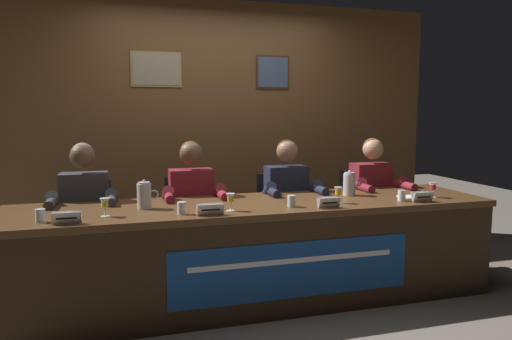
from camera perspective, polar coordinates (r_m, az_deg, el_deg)
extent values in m
plane|color=#70665B|center=(3.75, 0.00, -15.50)|extent=(12.00, 12.00, 0.00)
cube|color=brown|center=(4.98, -4.96, 5.42)|extent=(4.88, 0.12, 2.60)
cube|color=tan|center=(4.85, -12.18, 12.02)|extent=(0.50, 0.02, 0.35)
cube|color=tan|center=(4.84, -12.17, 12.04)|extent=(0.46, 0.01, 0.31)
cube|color=#4C3319|center=(5.09, 2.07, 11.93)|extent=(0.37, 0.02, 0.36)
cube|color=slate|center=(5.08, 2.11, 11.94)|extent=(0.33, 0.01, 0.32)
cube|color=brown|center=(3.53, 0.00, -4.43)|extent=(3.68, 0.86, 0.05)
cube|color=#342112|center=(3.26, 2.03, -12.36)|extent=(3.62, 0.04, 0.71)
cube|color=#342112|center=(4.45, 22.94, -7.62)|extent=(0.08, 0.78, 0.71)
cube|color=#19478C|center=(3.29, 4.76, -12.20)|extent=(1.74, 0.01, 0.40)
cube|color=white|center=(3.26, 4.81, -11.08)|extent=(1.48, 0.00, 0.04)
cylinder|color=black|center=(4.12, -19.87, -13.61)|extent=(0.44, 0.44, 0.02)
cylinder|color=black|center=(4.06, -19.99, -10.89)|extent=(0.05, 0.05, 0.39)
cube|color=#232328|center=(4.00, -20.12, -8.05)|extent=(0.44, 0.44, 0.03)
cube|color=#232328|center=(4.14, -20.07, -4.20)|extent=(0.40, 0.05, 0.44)
cylinder|color=black|center=(3.73, -21.93, -12.50)|extent=(0.10, 0.10, 0.44)
cylinder|color=black|center=(3.72, -18.79, -12.45)|extent=(0.10, 0.10, 0.44)
cylinder|color=black|center=(3.80, -21.89, -7.90)|extent=(0.13, 0.34, 0.13)
cylinder|color=black|center=(3.78, -18.85, -7.83)|extent=(0.13, 0.34, 0.13)
cube|color=#38383D|center=(3.90, -20.34, -3.83)|extent=(0.36, 0.20, 0.48)
sphere|color=brown|center=(3.83, -20.60, 1.63)|extent=(0.19, 0.19, 0.19)
sphere|color=gray|center=(3.85, -20.59, 1.87)|extent=(0.17, 0.17, 0.17)
cylinder|color=#38383D|center=(3.83, -23.60, -3.89)|extent=(0.09, 0.30, 0.25)
cylinder|color=#38383D|center=(3.79, -17.29, -3.71)|extent=(0.09, 0.30, 0.25)
cylinder|color=#38383D|center=(3.66, -23.96, -3.76)|extent=(0.07, 0.24, 0.07)
cylinder|color=#38383D|center=(3.63, -17.37, -3.57)|extent=(0.07, 0.24, 0.07)
cube|color=white|center=(3.06, -22.31, -5.52)|extent=(0.17, 0.03, 0.08)
cube|color=white|center=(3.09, -22.25, -5.39)|extent=(0.17, 0.03, 0.08)
cube|color=black|center=(3.06, -22.32, -5.53)|extent=(0.12, 0.01, 0.01)
cylinder|color=white|center=(3.21, -18.07, -5.44)|extent=(0.06, 0.06, 0.00)
cylinder|color=white|center=(3.21, -18.09, -4.93)|extent=(0.01, 0.01, 0.05)
cone|color=white|center=(3.20, -18.13, -3.88)|extent=(0.06, 0.06, 0.06)
cylinder|color=yellow|center=(3.20, -18.12, -3.99)|extent=(0.04, 0.04, 0.04)
cylinder|color=silver|center=(3.19, -25.03, -5.11)|extent=(0.06, 0.06, 0.08)
cylinder|color=silver|center=(3.19, -25.02, -5.41)|extent=(0.05, 0.05, 0.05)
cylinder|color=black|center=(4.15, -7.85, -13.13)|extent=(0.44, 0.44, 0.02)
cylinder|color=black|center=(4.08, -7.89, -10.43)|extent=(0.05, 0.05, 0.39)
cube|color=#232328|center=(4.02, -7.94, -7.59)|extent=(0.44, 0.44, 0.03)
cube|color=#232328|center=(4.17, -8.39, -3.78)|extent=(0.40, 0.05, 0.44)
cylinder|color=black|center=(3.74, -8.67, -12.04)|extent=(0.10, 0.10, 0.44)
cylinder|color=black|center=(3.77, -5.58, -11.85)|extent=(0.10, 0.10, 0.44)
cylinder|color=black|center=(3.80, -9.04, -7.46)|extent=(0.13, 0.34, 0.13)
cylinder|color=black|center=(3.83, -6.04, -7.31)|extent=(0.13, 0.34, 0.13)
cube|color=maroon|center=(3.93, -7.96, -3.39)|extent=(0.36, 0.20, 0.48)
sphere|color=brown|center=(3.86, -8.01, 2.04)|extent=(0.19, 0.19, 0.19)
sphere|color=#593819|center=(3.87, -8.04, 2.28)|extent=(0.17, 0.17, 0.17)
cylinder|color=maroon|center=(3.80, -10.89, -3.49)|extent=(0.09, 0.30, 0.25)
cylinder|color=maroon|center=(3.86, -4.66, -3.22)|extent=(0.09, 0.30, 0.25)
cylinder|color=maroon|center=(3.64, -10.67, -3.33)|extent=(0.07, 0.24, 0.07)
cylinder|color=maroon|center=(3.70, -4.18, -3.06)|extent=(0.07, 0.24, 0.07)
cube|color=white|center=(3.09, -5.60, -4.91)|extent=(0.18, 0.03, 0.08)
cube|color=white|center=(3.12, -5.71, -4.78)|extent=(0.18, 0.03, 0.08)
cube|color=black|center=(3.09, -5.59, -4.92)|extent=(0.13, 0.01, 0.01)
cylinder|color=white|center=(3.24, -3.15, -5.02)|extent=(0.06, 0.06, 0.00)
cylinder|color=white|center=(3.23, -3.15, -4.51)|extent=(0.01, 0.01, 0.05)
cone|color=white|center=(3.22, -3.16, -3.46)|extent=(0.06, 0.06, 0.06)
cylinder|color=orange|center=(3.22, -3.16, -3.57)|extent=(0.04, 0.04, 0.04)
cylinder|color=silver|center=(3.16, -9.14, -4.66)|extent=(0.06, 0.06, 0.08)
cylinder|color=silver|center=(3.16, -9.13, -4.96)|extent=(0.05, 0.05, 0.05)
cylinder|color=black|center=(4.34, 3.52, -12.17)|extent=(0.44, 0.44, 0.02)
cylinder|color=black|center=(4.27, 3.54, -9.56)|extent=(0.05, 0.05, 0.39)
cube|color=#232328|center=(4.22, 3.56, -6.85)|extent=(0.44, 0.44, 0.03)
cube|color=#232328|center=(4.35, 2.70, -3.24)|extent=(0.40, 0.05, 0.44)
cylinder|color=black|center=(3.93, 3.88, -11.03)|extent=(0.10, 0.10, 0.44)
cylinder|color=black|center=(4.00, 6.62, -10.74)|extent=(0.10, 0.10, 0.44)
cylinder|color=black|center=(3.99, 3.17, -6.70)|extent=(0.13, 0.34, 0.13)
cylinder|color=black|center=(4.06, 5.86, -6.49)|extent=(0.13, 0.34, 0.13)
cube|color=#1E2338|center=(4.13, 3.73, -2.83)|extent=(0.36, 0.20, 0.48)
sphere|color=#8E664C|center=(4.06, 3.87, 2.34)|extent=(0.19, 0.19, 0.19)
sphere|color=#331E0F|center=(4.08, 3.80, 2.57)|extent=(0.17, 0.17, 0.17)
cylinder|color=#1E2338|center=(3.97, 1.36, -2.93)|extent=(0.09, 0.30, 0.25)
cylinder|color=#1E2338|center=(4.11, 6.96, -2.63)|extent=(0.09, 0.30, 0.25)
cylinder|color=#1E2338|center=(3.81, 2.08, -2.76)|extent=(0.07, 0.24, 0.07)
cylinder|color=#1E2338|center=(3.96, 7.88, -2.45)|extent=(0.07, 0.24, 0.07)
cube|color=white|center=(3.36, 9.06, -4.00)|extent=(0.16, 0.03, 0.08)
cube|color=white|center=(3.39, 8.82, -3.90)|extent=(0.16, 0.03, 0.08)
cube|color=black|center=(3.35, 9.09, -4.01)|extent=(0.11, 0.01, 0.01)
cylinder|color=white|center=(3.56, 10.05, -4.01)|extent=(0.06, 0.06, 0.00)
cylinder|color=white|center=(3.55, 10.06, -3.55)|extent=(0.01, 0.01, 0.05)
cone|color=white|center=(3.54, 10.08, -2.59)|extent=(0.06, 0.06, 0.06)
cylinder|color=orange|center=(3.54, 10.08, -2.70)|extent=(0.04, 0.04, 0.04)
cylinder|color=silver|center=(3.37, 4.40, -3.84)|extent=(0.06, 0.06, 0.08)
cylinder|color=silver|center=(3.38, 4.40, -4.12)|extent=(0.05, 0.05, 0.05)
cylinder|color=black|center=(4.67, 13.50, -10.92)|extent=(0.44, 0.44, 0.02)
cylinder|color=black|center=(4.62, 13.57, -8.49)|extent=(0.05, 0.05, 0.39)
cube|color=#232328|center=(4.56, 13.65, -5.97)|extent=(0.44, 0.44, 0.03)
cube|color=#232328|center=(4.69, 12.52, -2.66)|extent=(0.40, 0.05, 0.44)
cylinder|color=black|center=(4.28, 14.73, -9.74)|extent=(0.10, 0.10, 0.44)
cylinder|color=black|center=(4.38, 17.01, -9.42)|extent=(0.10, 0.10, 0.44)
cylinder|color=black|center=(4.33, 13.83, -5.79)|extent=(0.13, 0.34, 0.13)
cylinder|color=black|center=(4.43, 16.08, -5.57)|extent=(0.13, 0.34, 0.13)
cube|color=maroon|center=(4.48, 13.95, -2.25)|extent=(0.36, 0.20, 0.48)
sphere|color=tan|center=(4.42, 14.22, 2.52)|extent=(0.19, 0.19, 0.19)
sphere|color=#593819|center=(4.43, 14.13, 2.73)|extent=(0.17, 0.17, 0.17)
cylinder|color=maroon|center=(4.29, 12.19, -2.33)|extent=(0.09, 0.30, 0.25)
cylinder|color=maroon|center=(4.50, 16.91, -2.04)|extent=(0.09, 0.30, 0.25)
cylinder|color=maroon|center=(4.15, 13.24, -2.14)|extent=(0.07, 0.24, 0.07)
cylinder|color=maroon|center=(4.37, 18.06, -1.85)|extent=(0.07, 0.24, 0.07)
cube|color=white|center=(3.76, 19.95, -3.14)|extent=(0.17, 0.03, 0.08)
cube|color=white|center=(3.79, 19.65, -3.06)|extent=(0.17, 0.03, 0.08)
cube|color=black|center=(3.76, 19.97, -3.15)|extent=(0.12, 0.01, 0.01)
cylinder|color=white|center=(4.00, 20.90, -3.15)|extent=(0.06, 0.06, 0.00)
cylinder|color=white|center=(4.00, 20.92, -2.74)|extent=(0.01, 0.01, 0.05)
cone|color=white|center=(3.99, 20.96, -1.89)|extent=(0.06, 0.06, 0.06)
cylinder|color=#B21E2D|center=(3.99, 20.95, -1.98)|extent=(0.04, 0.04, 0.04)
cylinder|color=silver|center=(3.76, 17.51, -3.03)|extent=(0.06, 0.06, 0.08)
cylinder|color=silver|center=(3.76, 17.50, -3.28)|extent=(0.05, 0.05, 0.05)
cylinder|color=silver|center=(3.39, -13.61, -3.15)|extent=(0.10, 0.10, 0.18)
cylinder|color=silver|center=(3.37, -13.66, -1.54)|extent=(0.08, 0.09, 0.01)
sphere|color=silver|center=(3.37, -13.67, -1.31)|extent=(0.02, 0.02, 0.02)
torus|color=silver|center=(3.39, -12.47, -2.96)|extent=(0.07, 0.01, 0.07)
cylinder|color=silver|center=(3.90, 11.41, -1.78)|extent=(0.10, 0.10, 0.18)
cylinder|color=silver|center=(3.88, 11.45, -0.38)|extent=(0.08, 0.09, 0.01)
sphere|color=silver|center=(3.88, 11.45, -0.17)|extent=(0.02, 0.02, 0.02)
torus|color=silver|center=(3.93, 12.30, -1.60)|extent=(0.07, 0.01, 0.07)
cube|color=white|center=(3.93, 18.77, -3.17)|extent=(0.22, 0.17, 0.01)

